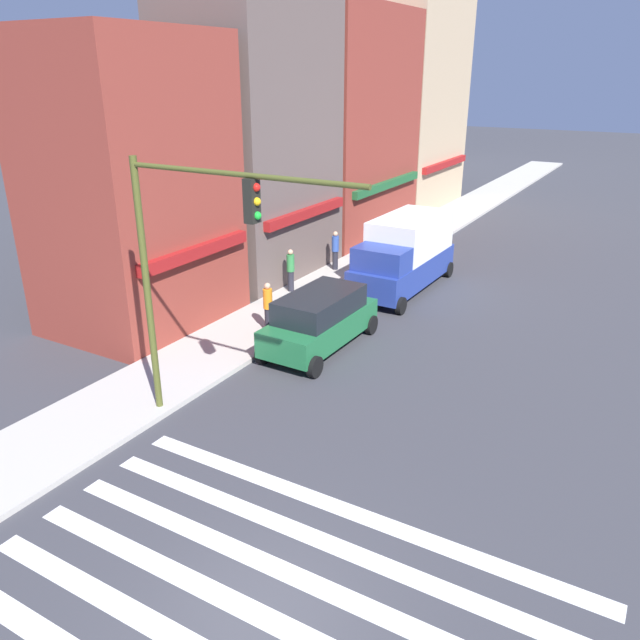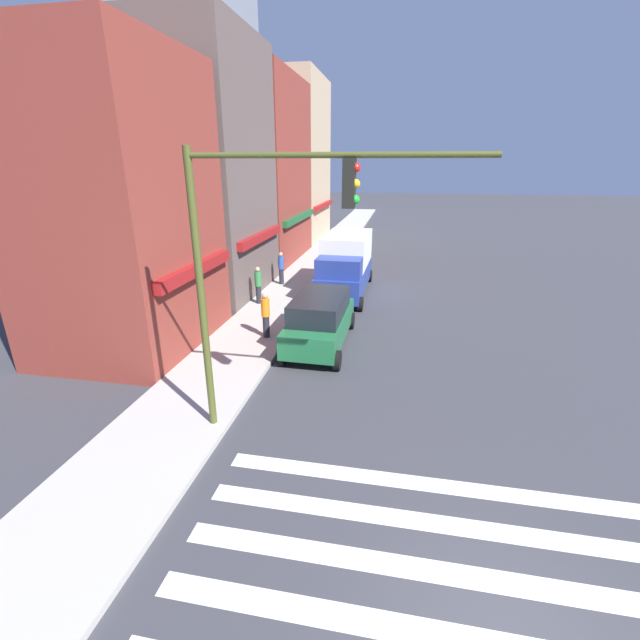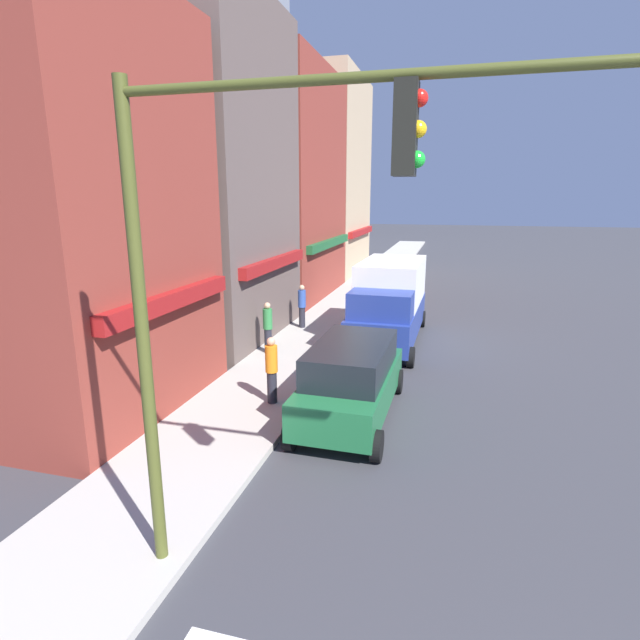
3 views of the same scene
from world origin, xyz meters
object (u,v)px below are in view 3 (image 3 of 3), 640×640
at_px(box_truck_blue, 389,301).
at_px(pedestrian_green_top, 268,327).
at_px(traffic_signal, 240,254).
at_px(pedestrian_blue_shirt, 302,305).
at_px(suv_green, 351,379).
at_px(pedestrian_orange_vest, 272,369).

xyz_separation_m(box_truck_blue, pedestrian_green_top, (-2.96, 3.75, -0.51)).
xyz_separation_m(traffic_signal, pedestrian_blue_shirt, (13.42, 3.40, -3.65)).
distance_m(box_truck_blue, pedestrian_blue_shirt, 3.73).
height_order(suv_green, pedestrian_orange_vest, suv_green).
distance_m(traffic_signal, suv_green, 6.87).
height_order(traffic_signal, suv_green, traffic_signal).
bearing_deg(traffic_signal, suv_green, -2.38).
relative_size(suv_green, box_truck_blue, 0.76).
relative_size(traffic_signal, suv_green, 1.44).
bearing_deg(pedestrian_green_top, suv_green, 48.45).
relative_size(suv_green, pedestrian_green_top, 2.67).
distance_m(suv_green, pedestrian_orange_vest, 2.11).
xyz_separation_m(suv_green, pedestrian_green_top, (4.05, 3.75, 0.04)).
bearing_deg(box_truck_blue, traffic_signal, 179.74).
height_order(suv_green, pedestrian_blue_shirt, suv_green).
bearing_deg(suv_green, pedestrian_blue_shirt, 26.51).
distance_m(suv_green, box_truck_blue, 7.03).
bearing_deg(box_truck_blue, suv_green, -179.18).
xyz_separation_m(traffic_signal, suv_green, (5.79, -0.24, -3.69)).
relative_size(suv_green, pedestrian_orange_vest, 2.67).
distance_m(box_truck_blue, pedestrian_orange_vest, 7.29).
bearing_deg(traffic_signal, pedestrian_blue_shirt, 14.20).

